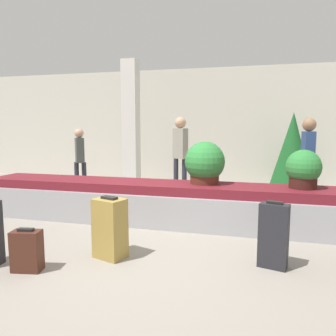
# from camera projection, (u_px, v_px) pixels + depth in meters

# --- Properties ---
(ground_plane) EXTENTS (18.00, 18.00, 0.00)m
(ground_plane) POSITION_uv_depth(u_px,v_px,m) (140.00, 254.00, 4.13)
(ground_plane) COLOR gray
(back_wall) EXTENTS (18.00, 0.06, 3.20)m
(back_wall) POSITION_uv_depth(u_px,v_px,m) (204.00, 127.00, 9.19)
(back_wall) COLOR beige
(back_wall) RESTS_ON ground_plane
(carousel) EXTENTS (6.80, 0.93, 0.67)m
(carousel) POSITION_uv_depth(u_px,v_px,m) (168.00, 203.00, 5.47)
(carousel) COLOR #9E9EA3
(carousel) RESTS_ON ground_plane
(pillar) EXTENTS (0.36, 0.36, 3.20)m
(pillar) POSITION_uv_depth(u_px,v_px,m) (131.00, 127.00, 8.08)
(pillar) COLOR silver
(pillar) RESTS_ON ground_plane
(suitcase_0) EXTENTS (0.34, 0.23, 0.49)m
(suitcase_0) POSITION_uv_depth(u_px,v_px,m) (27.00, 251.00, 3.63)
(suitcase_0) COLOR #472319
(suitcase_0) RESTS_ON ground_plane
(suitcase_1) EXTENTS (0.35, 0.24, 0.77)m
(suitcase_1) POSITION_uv_depth(u_px,v_px,m) (273.00, 236.00, 3.71)
(suitcase_1) COLOR #232328
(suitcase_1) RESTS_ON ground_plane
(suitcase_2) EXTENTS (0.43, 0.37, 0.76)m
(suitcase_2) POSITION_uv_depth(u_px,v_px,m) (110.00, 228.00, 3.99)
(suitcase_2) COLOR #A3843D
(suitcase_2) RESTS_ON ground_plane
(potted_plant_0) EXTENTS (0.52, 0.52, 0.59)m
(potted_plant_0) POSITION_uv_depth(u_px,v_px,m) (303.00, 170.00, 4.94)
(potted_plant_0) COLOR #381914
(potted_plant_0) RESTS_ON carousel
(potted_plant_1) EXTENTS (0.66, 0.66, 0.69)m
(potted_plant_1) POSITION_uv_depth(u_px,v_px,m) (205.00, 164.00, 5.34)
(potted_plant_1) COLOR #4C2319
(potted_plant_1) RESTS_ON carousel
(traveler_0) EXTENTS (0.37, 0.32, 1.81)m
(traveler_0) POSITION_uv_depth(u_px,v_px,m) (180.00, 148.00, 7.50)
(traveler_0) COLOR #282833
(traveler_0) RESTS_ON ground_plane
(traveler_1) EXTENTS (0.31, 0.34, 1.76)m
(traveler_1) POSITION_uv_depth(u_px,v_px,m) (308.00, 156.00, 6.06)
(traveler_1) COLOR #282833
(traveler_1) RESTS_ON ground_plane
(traveler_2) EXTENTS (0.34, 0.36, 1.55)m
(traveler_2) POSITION_uv_depth(u_px,v_px,m) (80.00, 155.00, 7.85)
(traveler_2) COLOR #282833
(traveler_2) RESTS_ON ground_plane
(decorated_tree) EXTENTS (0.99, 0.99, 1.94)m
(decorated_tree) POSITION_uv_depth(u_px,v_px,m) (292.00, 150.00, 7.76)
(decorated_tree) COLOR #4C331E
(decorated_tree) RESTS_ON ground_plane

